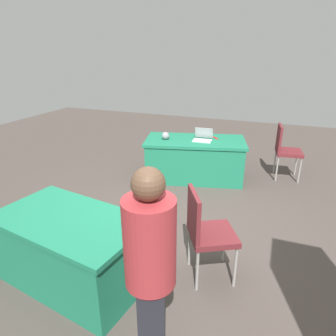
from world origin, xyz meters
name	(u,v)px	position (x,y,z in m)	size (l,w,h in m)	color
ground_plane	(171,244)	(0.00, 0.00, 0.00)	(14.40, 14.40, 0.00)	#4C423D
table_foreground	(195,159)	(0.31, -2.08, 0.37)	(1.91, 1.27, 0.73)	#1E7A56
table_mid_left	(73,250)	(0.71, 0.90, 0.37)	(1.58, 1.05, 0.73)	#1E7A56
chair_near_front	(206,229)	(-0.51, 0.38, 0.57)	(0.60, 0.60, 0.98)	#9E9993
chair_tucked_left	(285,148)	(-1.20, -2.65, 0.57)	(0.50, 0.50, 0.98)	#9E9993
person_attendee_standing	(150,268)	(-0.38, 1.42, 0.88)	(0.44, 0.44, 1.59)	#26262D
laptop_silver	(203,138)	(0.18, -2.08, 0.77)	(0.34, 0.31, 0.21)	silver
yarn_ball	(165,136)	(0.81, -1.90, 0.80)	(0.13, 0.13, 0.13)	gray
scissors_red	(215,138)	(0.00, -2.30, 0.73)	(0.18, 0.04, 0.01)	red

